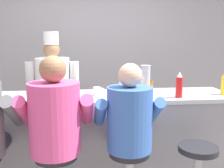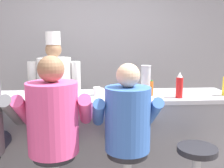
% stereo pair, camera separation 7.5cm
% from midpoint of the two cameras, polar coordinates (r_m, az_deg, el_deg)
% --- Properties ---
extents(wall_back, '(10.00, 0.06, 2.70)m').
position_cam_midpoint_polar(wall_back, '(4.27, -2.62, 6.28)').
color(wall_back, '#99999E').
rests_on(wall_back, ground_plane).
extents(diner_counter, '(2.73, 0.65, 1.03)m').
position_cam_midpoint_polar(diner_counter, '(2.87, -1.35, -12.50)').
color(diner_counter, gray).
rests_on(diner_counter, ground_plane).
extents(ketchup_bottle_red, '(0.07, 0.07, 0.26)m').
position_cam_midpoint_polar(ketchup_bottle_red, '(2.67, 15.24, -0.37)').
color(ketchup_bottle_red, red).
rests_on(ketchup_bottle_red, diner_counter).
extents(hot_sauce_bottle_orange, '(0.03, 0.03, 0.16)m').
position_cam_midpoint_polar(hot_sauce_bottle_orange, '(2.72, 9.40, -0.90)').
color(hot_sauce_bottle_orange, orange).
rests_on(hot_sauce_bottle_orange, diner_counter).
extents(water_pitcher_clear, '(0.14, 0.12, 0.20)m').
position_cam_midpoint_polar(water_pitcher_clear, '(2.67, 3.54, -0.44)').
color(water_pitcher_clear, silver).
rests_on(water_pitcher_clear, diner_counter).
extents(breakfast_plate, '(0.23, 0.23, 0.05)m').
position_cam_midpoint_polar(breakfast_plate, '(2.55, -13.62, -3.18)').
color(breakfast_plate, white).
rests_on(breakfast_plate, diner_counter).
extents(cereal_bowl, '(0.16, 0.16, 0.06)m').
position_cam_midpoint_polar(cereal_bowl, '(2.74, -9.03, -1.81)').
color(cereal_bowl, '#4C7FB7').
rests_on(cereal_bowl, diner_counter).
extents(coffee_mug_white, '(0.12, 0.08, 0.08)m').
position_cam_midpoint_polar(coffee_mug_white, '(2.71, -2.43, -1.54)').
color(coffee_mug_white, white).
rests_on(coffee_mug_white, diner_counter).
extents(cup_stack_steel, '(0.11, 0.11, 0.30)m').
position_cam_midpoint_polar(cup_stack_steel, '(2.80, 8.14, 0.99)').
color(cup_stack_steel, '#B7BABF').
rests_on(cup_stack_steel, diner_counter).
extents(diner_seated_pink, '(0.62, 0.61, 1.48)m').
position_cam_midpoint_polar(diner_seated_pink, '(2.20, -11.62, -8.18)').
color(diner_seated_pink, '#B2B5BA').
rests_on(diner_seated_pink, ground_plane).
extents(diner_seated_blue, '(0.57, 0.56, 1.42)m').
position_cam_midpoint_polar(diner_seated_blue, '(2.22, 4.28, -8.74)').
color(diner_seated_blue, '#B2B5BA').
rests_on(diner_seated_blue, ground_plane).
extents(cook_in_whites_near, '(0.66, 0.43, 1.70)m').
position_cam_midpoint_polar(cook_in_whites_near, '(3.45, -11.70, -1.71)').
color(cook_in_whites_near, '#232328').
rests_on(cook_in_whites_near, ground_plane).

